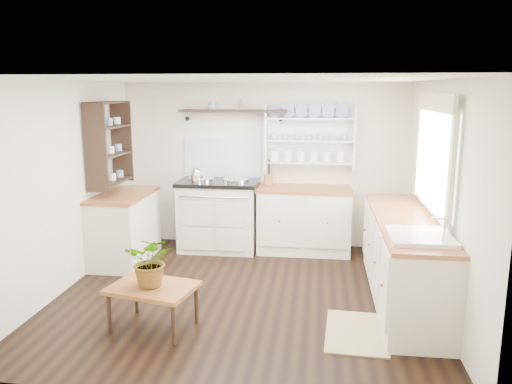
% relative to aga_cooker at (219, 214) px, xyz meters
% --- Properties ---
extents(floor, '(4.00, 3.80, 0.01)m').
position_rel_aga_cooker_xyz_m(floor, '(0.59, -1.57, -0.50)').
color(floor, black).
rests_on(floor, ground).
extents(wall_back, '(4.00, 0.02, 2.30)m').
position_rel_aga_cooker_xyz_m(wall_back, '(0.59, 0.33, 0.65)').
color(wall_back, beige).
rests_on(wall_back, ground).
extents(wall_right, '(0.02, 3.80, 2.30)m').
position_rel_aga_cooker_xyz_m(wall_right, '(2.59, -1.57, 0.65)').
color(wall_right, beige).
rests_on(wall_right, ground).
extents(wall_left, '(0.02, 3.80, 2.30)m').
position_rel_aga_cooker_xyz_m(wall_left, '(-1.41, -1.57, 0.65)').
color(wall_left, beige).
rests_on(wall_left, ground).
extents(ceiling, '(4.00, 3.80, 0.01)m').
position_rel_aga_cooker_xyz_m(ceiling, '(0.59, -1.57, 1.80)').
color(ceiling, white).
rests_on(ceiling, wall_back).
extents(window, '(0.08, 1.55, 1.22)m').
position_rel_aga_cooker_xyz_m(window, '(2.53, -1.42, 1.07)').
color(window, white).
rests_on(window, wall_right).
extents(aga_cooker, '(1.09, 0.76, 1.01)m').
position_rel_aga_cooker_xyz_m(aga_cooker, '(0.00, 0.00, 0.00)').
color(aga_cooker, beige).
rests_on(aga_cooker, floor).
extents(back_cabinets, '(1.27, 0.63, 0.90)m').
position_rel_aga_cooker_xyz_m(back_cabinets, '(1.19, 0.03, -0.04)').
color(back_cabinets, beige).
rests_on(back_cabinets, floor).
extents(right_cabinets, '(0.62, 2.43, 0.90)m').
position_rel_aga_cooker_xyz_m(right_cabinets, '(2.29, -1.47, -0.04)').
color(right_cabinets, beige).
rests_on(right_cabinets, floor).
extents(belfast_sink, '(0.55, 0.60, 0.45)m').
position_rel_aga_cooker_xyz_m(belfast_sink, '(2.29, -2.22, 0.30)').
color(belfast_sink, white).
rests_on(belfast_sink, right_cabinets).
extents(left_cabinets, '(0.62, 1.13, 0.90)m').
position_rel_aga_cooker_xyz_m(left_cabinets, '(-1.11, -0.67, -0.04)').
color(left_cabinets, beige).
rests_on(left_cabinets, floor).
extents(plate_rack, '(1.20, 0.22, 0.90)m').
position_rel_aga_cooker_xyz_m(plate_rack, '(1.24, 0.29, 1.06)').
color(plate_rack, white).
rests_on(plate_rack, wall_back).
extents(high_shelf, '(1.50, 0.29, 0.16)m').
position_rel_aga_cooker_xyz_m(high_shelf, '(0.19, 0.21, 1.41)').
color(high_shelf, black).
rests_on(high_shelf, wall_back).
extents(left_shelving, '(0.28, 0.80, 1.05)m').
position_rel_aga_cooker_xyz_m(left_shelving, '(-1.25, -0.67, 1.05)').
color(left_shelving, black).
rests_on(left_shelving, wall_left).
extents(kettle, '(0.19, 0.19, 0.23)m').
position_rel_aga_cooker_xyz_m(kettle, '(-0.28, -0.12, 0.55)').
color(kettle, silver).
rests_on(kettle, aga_cooker).
extents(utensil_crock, '(0.12, 0.12, 0.15)m').
position_rel_aga_cooker_xyz_m(utensil_crock, '(0.68, 0.11, 0.49)').
color(utensil_crock, '#9B6638').
rests_on(utensil_crock, back_cabinets).
extents(center_table, '(0.87, 0.70, 0.42)m').
position_rel_aga_cooker_xyz_m(center_table, '(-0.13, -2.44, -0.13)').
color(center_table, brown).
rests_on(center_table, floor).
extents(potted_plant, '(0.45, 0.39, 0.49)m').
position_rel_aga_cooker_xyz_m(potted_plant, '(-0.13, -2.44, 0.16)').
color(potted_plant, '#3F7233').
rests_on(potted_plant, center_table).
extents(floor_rug, '(0.60, 0.88, 0.02)m').
position_rel_aga_cooker_xyz_m(floor_rug, '(1.75, -2.32, -0.49)').
color(floor_rug, olive).
rests_on(floor_rug, floor).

